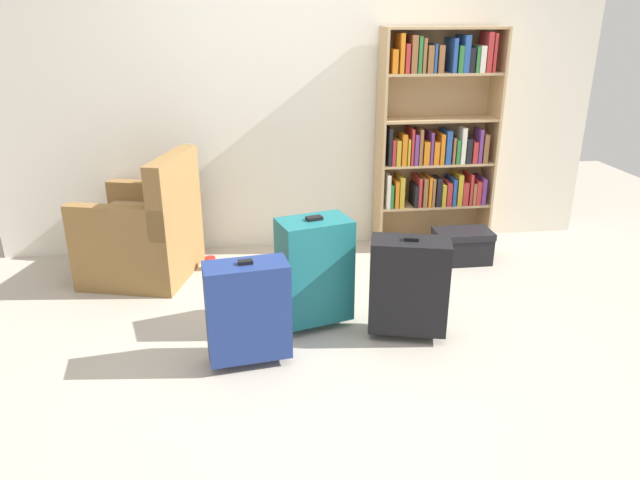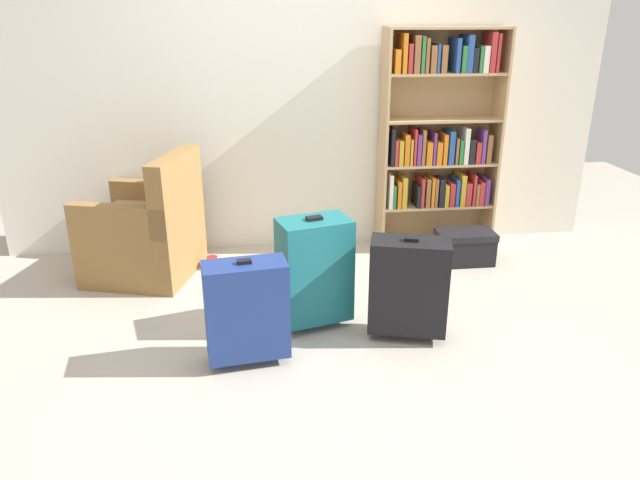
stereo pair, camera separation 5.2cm
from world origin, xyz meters
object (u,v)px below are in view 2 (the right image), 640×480
object	(u,v)px
bookshelf	(439,137)
suitcase_teal	(314,270)
mug	(213,262)
storage_box	(465,246)
armchair	(147,233)
suitcase_black	(409,286)
suitcase_navy_blue	(247,310)

from	to	relation	value
bookshelf	suitcase_teal	bearing A→B (deg)	-132.41
mug	bookshelf	bearing A→B (deg)	9.25
mug	suitcase_teal	xyz separation A→B (m)	(0.67, -0.93, 0.32)
mug	storage_box	size ratio (longest dim) A/B	0.28
armchair	suitcase_black	bearing A→B (deg)	-33.75
bookshelf	armchair	size ratio (longest dim) A/B	1.90
armchair	storage_box	distance (m)	2.37
armchair	mug	world-z (taller)	armchair
bookshelf	mug	world-z (taller)	bookshelf
armchair	mug	bearing A→B (deg)	5.25
bookshelf	suitcase_navy_blue	size ratio (longest dim) A/B	2.81
suitcase_black	suitcase_navy_blue	world-z (taller)	suitcase_black
armchair	mug	size ratio (longest dim) A/B	7.50
armchair	storage_box	bearing A→B (deg)	-1.73
mug	storage_box	bearing A→B (deg)	-3.36
suitcase_navy_blue	bookshelf	bearing A→B (deg)	46.42
suitcase_navy_blue	suitcase_black	bearing A→B (deg)	10.26
mug	suitcase_black	bearing A→B (deg)	-43.60
suitcase_teal	suitcase_black	xyz separation A→B (m)	(0.52, -0.21, -0.04)
suitcase_teal	suitcase_black	world-z (taller)	suitcase_teal
storage_box	suitcase_black	distance (m)	1.27
bookshelf	suitcase_black	distance (m)	1.64
bookshelf	armchair	distance (m)	2.32
armchair	suitcase_teal	world-z (taller)	armchair
storage_box	suitcase_teal	size ratio (longest dim) A/B	0.61
storage_box	suitcase_black	bearing A→B (deg)	-125.22
storage_box	suitcase_navy_blue	distance (m)	2.04
storage_box	armchair	bearing A→B (deg)	178.27
bookshelf	storage_box	distance (m)	0.87
armchair	storage_box	xyz separation A→B (m)	(2.36, -0.07, -0.18)
mug	storage_box	xyz separation A→B (m)	(1.91, -0.11, 0.09)
mug	suitcase_teal	distance (m)	1.18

